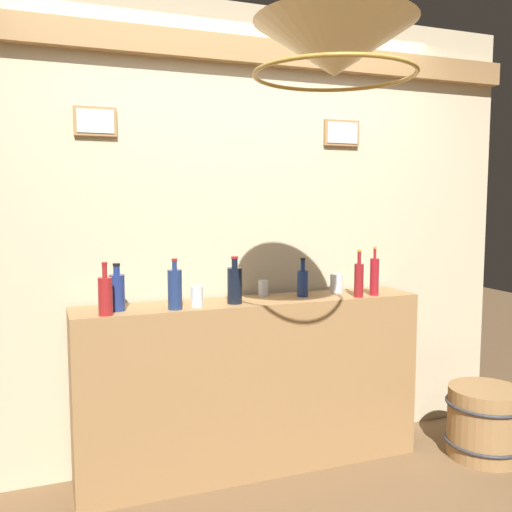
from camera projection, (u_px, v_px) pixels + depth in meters
name	position (u px, v px, depth m)	size (l,w,h in m)	color
panelled_rear_partition	(238.00, 224.00, 3.27)	(3.61, 0.15, 2.61)	beige
bar_shelf_unit	(253.00, 385.00, 3.14)	(1.94, 0.34, 0.96)	#9E7547
liquor_bottle_whiskey	(374.00, 276.00, 3.24)	(0.05, 0.05, 0.28)	maroon
liquor_bottle_vodka	(359.00, 279.00, 3.18)	(0.05, 0.05, 0.27)	maroon
liquor_bottle_amaro	(303.00, 282.00, 3.20)	(0.06, 0.06, 0.22)	navy
liquor_bottle_brandy	(105.00, 295.00, 2.68)	(0.07, 0.07, 0.26)	maroon
liquor_bottle_rye	(235.00, 284.00, 2.99)	(0.08, 0.08, 0.25)	black
liquor_bottle_vermouth	(175.00, 289.00, 2.83)	(0.07, 0.07, 0.26)	navy
liquor_bottle_rum	(117.00, 291.00, 2.79)	(0.08, 0.08, 0.24)	navy
glass_tumbler_rocks	(263.00, 288.00, 3.23)	(0.06, 0.06, 0.09)	silver
glass_tumbler_highball	(197.00, 297.00, 2.89)	(0.06, 0.06, 0.11)	silver
glass_tumbler_shot	(336.00, 283.00, 3.36)	(0.07, 0.07, 0.11)	silver
pendant_lamp	(335.00, 51.00, 2.05)	(0.61, 0.61, 0.47)	beige
wooden_barrel	(485.00, 422.00, 3.31)	(0.46, 0.46, 0.41)	#9E7547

